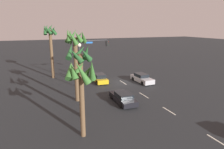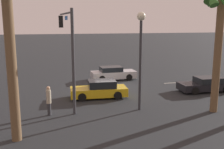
# 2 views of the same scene
# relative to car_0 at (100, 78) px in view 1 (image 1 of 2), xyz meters

# --- Properties ---
(ground_plane) EXTENTS (220.00, 220.00, 0.00)m
(ground_plane) POSITION_rel_car_0_xyz_m (-1.58, -3.40, -0.64)
(ground_plane) COLOR #232628
(lane_stripe_0) EXTENTS (2.23, 0.14, 0.01)m
(lane_stripe_0) POSITION_rel_car_0_xyz_m (-19.58, -3.40, -0.63)
(lane_stripe_0) COLOR silver
(lane_stripe_0) RESTS_ON ground_plane
(lane_stripe_1) EXTENTS (2.14, 0.14, 0.01)m
(lane_stripe_1) POSITION_rel_car_0_xyz_m (-13.38, -3.40, -0.63)
(lane_stripe_1) COLOR silver
(lane_stripe_1) RESTS_ON ground_plane
(lane_stripe_2) EXTENTS (2.31, 0.14, 0.01)m
(lane_stripe_2) POSITION_rel_car_0_xyz_m (-8.17, -3.40, -0.63)
(lane_stripe_2) COLOR silver
(lane_stripe_2) RESTS_ON ground_plane
(lane_stripe_3) EXTENTS (2.39, 0.14, 0.01)m
(lane_stripe_3) POSITION_rel_car_0_xyz_m (-1.70, -3.40, -0.63)
(lane_stripe_3) COLOR silver
(lane_stripe_3) RESTS_ON ground_plane
(car_0) EXTENTS (4.51, 2.02, 1.39)m
(car_0) POSITION_rel_car_0_xyz_m (0.00, 0.00, 0.00)
(car_0) COLOR gold
(car_0) RESTS_ON ground_plane
(car_1) EXTENTS (4.65, 2.01, 1.36)m
(car_1) POSITION_rel_car_0_xyz_m (-2.59, -6.31, -0.00)
(car_1) COLOR #B7B7BC
(car_1) RESTS_ON ground_plane
(car_2) EXTENTS (4.69, 1.96, 1.24)m
(car_2) POSITION_rel_car_0_xyz_m (-9.35, 0.17, -0.06)
(car_2) COLOR black
(car_2) RESTS_ON ground_plane
(traffic_signal) EXTENTS (0.70, 6.14, 6.75)m
(traffic_signal) POSITION_rel_car_0_xyz_m (2.45, 1.46, 3.98)
(traffic_signal) COLOR #38383D
(traffic_signal) RESTS_ON ground_plane
(streetlamp) EXTENTS (0.56, 0.56, 6.55)m
(streetlamp) POSITION_rel_car_0_xyz_m (-2.11, 3.59, 3.91)
(streetlamp) COLOR #2D2D33
(streetlamp) RESTS_ON ground_plane
(pedestrian_0) EXTENTS (0.43, 0.43, 1.92)m
(pedestrian_0) POSITION_rel_car_0_xyz_m (3.91, 3.34, 0.40)
(pedestrian_0) COLOR #333338
(pedestrian_0) RESTS_ON ground_plane
(pedestrian_1) EXTENTS (0.45, 0.45, 1.91)m
(pedestrian_1) POSITION_rel_car_0_xyz_m (7.57, 3.09, 0.39)
(pedestrian_1) COLOR #BF3833
(pedestrian_1) RESTS_ON ground_plane
(palm_tree_0) EXTENTS (2.58, 2.61, 7.36)m
(palm_tree_0) POSITION_rel_car_0_xyz_m (-11.23, 5.58, 4.56)
(palm_tree_0) COLOR brown
(palm_tree_0) RESTS_ON ground_plane
(palm_tree_1) EXTENTS (2.43, 2.61, 6.53)m
(palm_tree_1) POSITION_rel_car_0_xyz_m (-14.90, 6.31, 4.25)
(palm_tree_1) COLOR brown
(palm_tree_1) RESTS_ON ground_plane
(palm_tree_2) EXTENTS (2.54, 2.33, 9.25)m
(palm_tree_2) POSITION_rel_car_0_xyz_m (5.52, 6.76, 6.08)
(palm_tree_2) COLOR brown
(palm_tree_2) RESTS_ON ground_plane
(palm_tree_3) EXTENTS (2.61, 2.70, 8.60)m
(palm_tree_3) POSITION_rel_car_0_xyz_m (-6.83, 5.08, 5.72)
(palm_tree_3) COLOR brown
(palm_tree_3) RESTS_ON ground_plane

